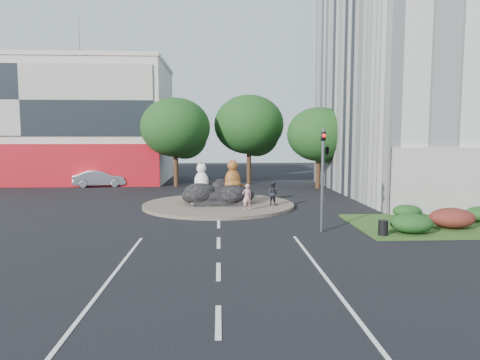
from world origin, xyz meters
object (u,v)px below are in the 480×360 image
object	(u,v)px
litter_bin	(383,228)
pedestrian_dark	(273,193)
cat_white	(201,176)
pedestrian_pink	(247,197)
parked_car	(100,178)
cat_tabby	(233,174)
kitten_white	(241,199)
kitten_calico	(195,198)

from	to	relation	value
litter_bin	pedestrian_dark	bearing A→B (deg)	114.65
cat_white	pedestrian_pink	size ratio (longest dim) A/B	1.16
parked_car	pedestrian_dark	bearing A→B (deg)	-142.18
cat_tabby	litter_bin	bearing A→B (deg)	-89.54
pedestrian_pink	parked_car	distance (m)	19.56
kitten_white	pedestrian_dark	size ratio (longest dim) A/B	0.47
parked_car	cat_tabby	bearing A→B (deg)	-145.89
kitten_white	pedestrian_pink	xyz separation A→B (m)	(0.26, -2.21, 0.44)
kitten_white	parked_car	size ratio (longest dim) A/B	0.15
kitten_white	litter_bin	size ratio (longest dim) A/B	1.04
cat_tabby	pedestrian_pink	size ratio (longest dim) A/B	1.30
cat_white	cat_tabby	bearing A→B (deg)	30.68
pedestrian_dark	kitten_white	bearing A→B (deg)	32.62
pedestrian_pink	pedestrian_dark	distance (m)	2.68
pedestrian_pink	kitten_calico	bearing A→B (deg)	-48.32
litter_bin	pedestrian_pink	bearing A→B (deg)	130.93
pedestrian_pink	pedestrian_dark	world-z (taller)	pedestrian_pink
kitten_calico	pedestrian_dark	xyz separation A→B (m)	(5.08, -0.10, 0.28)
kitten_calico	pedestrian_pink	world-z (taller)	pedestrian_pink
cat_white	litter_bin	bearing A→B (deg)	-19.32
cat_white	parked_car	xyz separation A→B (m)	(-9.96, 12.11, -1.24)
pedestrian_dark	parked_car	xyz separation A→B (m)	(-14.62, 12.83, -0.18)
kitten_white	pedestrian_pink	world-z (taller)	pedestrian_pink
cat_tabby	pedestrian_dark	size ratio (longest dim) A/B	1.36
cat_white	litter_bin	xyz separation A→B (m)	(8.63, -9.36, -1.56)
kitten_calico	pedestrian_pink	size ratio (longest dim) A/B	0.61
kitten_calico	pedestrian_dark	size ratio (longest dim) A/B	0.63
cat_tabby	pedestrian_dark	xyz separation A→B (m)	(2.60, -0.81, -1.18)
kitten_calico	kitten_white	world-z (taller)	kitten_calico
litter_bin	kitten_calico	bearing A→B (deg)	135.97
cat_tabby	parked_car	bearing A→B (deg)	100.71
kitten_calico	cat_white	bearing A→B (deg)	60.12
pedestrian_pink	pedestrian_dark	size ratio (longest dim) A/B	1.05
pedestrian_pink	kitten_white	bearing A→B (deg)	-99.06
cat_tabby	kitten_calico	xyz separation A→B (m)	(-2.48, -0.71, -1.45)
kitten_white	parked_car	distance (m)	17.77
kitten_calico	parked_car	xyz separation A→B (m)	(-9.54, 12.73, 0.10)
cat_tabby	kitten_white	xyz separation A→B (m)	(0.51, -0.57, -1.58)
cat_white	pedestrian_pink	bearing A→B (deg)	-15.34
kitten_white	litter_bin	xyz separation A→B (m)	(6.05, -8.88, -0.09)
cat_white	cat_tabby	world-z (taller)	cat_tabby
kitten_calico	cat_tabby	bearing A→B (deg)	20.12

